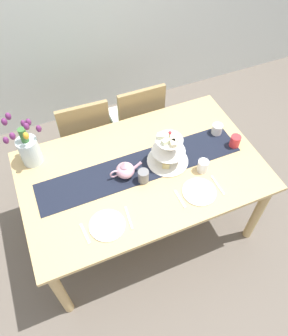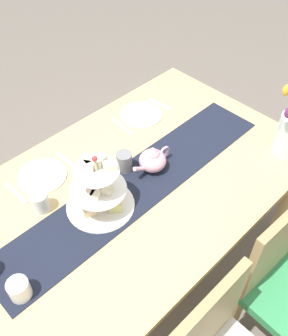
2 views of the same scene
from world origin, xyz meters
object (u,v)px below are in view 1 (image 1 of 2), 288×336
at_px(mug_orange, 235,141).
at_px(fork_left, 85,234).
at_px(dinner_plate_left, 107,225).
at_px(fork_right, 180,199).
at_px(chair_right, 137,118).
at_px(knife_right, 218,185).
at_px(cream_jug, 217,129).
at_px(tiered_cake_stand, 168,152).
at_px(tulip_vase, 28,148).
at_px(knife_left, 129,218).
at_px(dinner_plate_right, 199,192).
at_px(dining_table, 142,177).
at_px(mug_white_text, 203,166).
at_px(teapot, 125,170).
at_px(mug_grey, 143,176).
at_px(chair_left, 85,133).

bearing_deg(mug_orange, fork_left, -167.62).
height_order(fork_left, mug_orange, mug_orange).
xyz_separation_m(dinner_plate_left, fork_right, (0.51, 0.00, -0.00)).
bearing_deg(mug_orange, dinner_plate_left, -166.05).
xyz_separation_m(chair_right, knife_right, (0.16, -1.09, 0.26)).
relative_size(cream_jug, dinner_plate_left, 0.37).
bearing_deg(mug_orange, tiered_cake_stand, 173.87).
height_order(dinner_plate_left, knife_right, dinner_plate_left).
xyz_separation_m(tulip_vase, knife_left, (0.47, -0.71, -0.14)).
xyz_separation_m(cream_jug, dinner_plate_right, (-0.39, -0.44, -0.04)).
bearing_deg(chair_right, knife_left, -114.45).
bearing_deg(knife_left, fork_right, 0.00).
bearing_deg(knife_right, dining_table, 142.39).
relative_size(tiered_cake_stand, fork_right, 2.03).
bearing_deg(mug_white_text, dinner_plate_left, -168.22).
height_order(dining_table, knife_left, knife_left).
bearing_deg(dining_table, mug_orange, -4.31).
distance_m(tulip_vase, mug_white_text, 1.23).
bearing_deg(fork_left, mug_orange, 12.38).
bearing_deg(fork_left, teapot, 39.95).
bearing_deg(fork_right, dining_table, 112.63).
xyz_separation_m(dining_table, cream_jug, (0.67, 0.11, 0.14)).
bearing_deg(mug_grey, fork_right, -55.17).
bearing_deg(chair_left, tiered_cake_stand, -60.02).
xyz_separation_m(knife_left, mug_orange, (0.96, 0.27, 0.04)).
bearing_deg(dining_table, mug_white_text, -23.27).
relative_size(chair_left, fork_left, 6.07).
height_order(dining_table, tulip_vase, tulip_vase).
bearing_deg(dinner_plate_right, dinner_plate_left, 180.00).
bearing_deg(fork_left, chair_left, 75.51).
distance_m(knife_right, mug_white_text, 0.17).
relative_size(dining_table, cream_jug, 20.22).
xyz_separation_m(fork_left, mug_white_text, (0.91, 0.16, 0.04)).
height_order(chair_right, dinner_plate_left, chair_right).
relative_size(tulip_vase, knife_right, 2.54).
relative_size(chair_left, chair_right, 1.00).
relative_size(tulip_vase, mug_orange, 4.55).
bearing_deg(tiered_cake_stand, teapot, -179.65).
bearing_deg(mug_grey, teapot, 136.94).
height_order(fork_right, knife_right, same).
distance_m(chair_right, knife_right, 1.13).
height_order(knife_left, dinner_plate_right, dinner_plate_right).
distance_m(dining_table, tulip_vase, 0.83).
bearing_deg(tiered_cake_stand, mug_orange, -6.13).
xyz_separation_m(dining_table, tiered_cake_stand, (0.20, 0.00, 0.20)).
xyz_separation_m(dinner_plate_right, mug_white_text, (0.11, 0.16, 0.04)).
bearing_deg(dinner_plate_right, chair_left, 115.52).
distance_m(knife_left, mug_orange, 1.00).
bearing_deg(cream_jug, chair_right, 122.17).
bearing_deg(knife_right, fork_right, 180.00).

